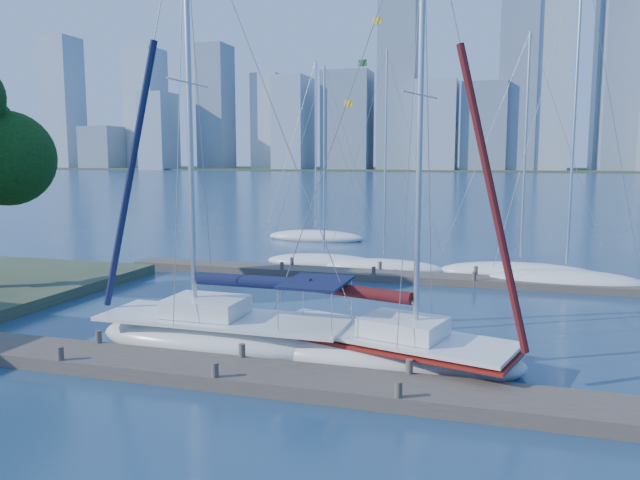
% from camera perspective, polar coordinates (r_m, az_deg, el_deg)
% --- Properties ---
extents(ground, '(700.00, 700.00, 0.00)m').
position_cam_1_polar(ground, '(18.43, -8.27, -12.55)').
color(ground, navy).
rests_on(ground, ground).
extents(near_dock, '(26.00, 2.00, 0.40)m').
position_cam_1_polar(near_dock, '(18.36, -8.28, -11.97)').
color(near_dock, '#483E35').
rests_on(near_dock, ground).
extents(far_dock, '(30.00, 1.80, 0.36)m').
position_cam_1_polar(far_dock, '(32.69, 6.94, -3.33)').
color(far_dock, '#483E35').
rests_on(far_dock, ground).
extents(far_shore, '(800.00, 100.00, 1.50)m').
position_cam_1_polar(far_shore, '(335.79, 15.58, 6.17)').
color(far_shore, '#38472D').
rests_on(far_shore, ground).
extents(sailboat_navy, '(9.06, 3.01, 15.58)m').
position_cam_1_polar(sailboat_navy, '(21.07, -8.84, -6.58)').
color(sailboat_navy, white).
rests_on(sailboat_navy, ground).
extents(sailboat_maroon, '(8.79, 4.85, 14.46)m').
position_cam_1_polar(sailboat_maroon, '(19.32, 6.10, -7.97)').
color(sailboat_maroon, white).
rests_on(sailboat_maroon, ground).
extents(bg_boat_1, '(7.22, 2.82, 11.80)m').
position_cam_1_polar(bg_boat_1, '(36.65, 0.38, -2.00)').
color(bg_boat_1, white).
rests_on(bg_boat_1, ground).
extents(bg_boat_2, '(7.02, 3.25, 12.36)m').
position_cam_1_polar(bg_boat_2, '(35.06, 5.87, -2.46)').
color(bg_boat_2, white).
rests_on(bg_boat_2, ground).
extents(bg_boat_3, '(8.66, 3.46, 12.99)m').
position_cam_1_polar(bg_boat_3, '(34.63, 17.82, -2.87)').
color(bg_boat_3, white).
rests_on(bg_boat_3, ground).
extents(bg_boat_4, '(7.89, 5.31, 16.47)m').
position_cam_1_polar(bg_boat_4, '(32.96, 21.57, -3.45)').
color(bg_boat_4, white).
rests_on(bg_boat_4, ground).
extents(bg_boat_6, '(7.90, 4.89, 13.84)m').
position_cam_1_polar(bg_boat_6, '(48.15, -0.39, 0.33)').
color(bg_boat_6, white).
rests_on(bg_boat_6, ground).
extents(skyline, '(502.88, 51.31, 122.71)m').
position_cam_1_polar(skyline, '(307.98, 19.66, 12.69)').
color(skyline, '#8299A8').
rests_on(skyline, ground).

